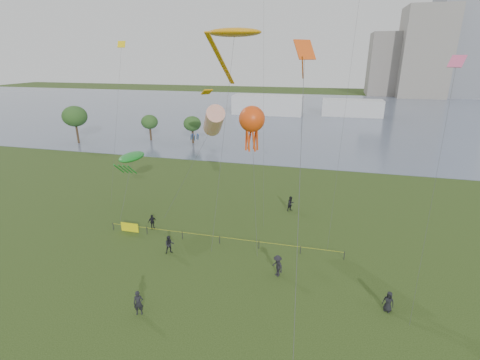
# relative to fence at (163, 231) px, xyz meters

# --- Properties ---
(ground_plane) EXTENTS (400.00, 400.00, 0.00)m
(ground_plane) POSITION_rel_fence_xyz_m (8.93, -12.84, -0.55)
(ground_plane) COLOR #203410
(lake) EXTENTS (400.00, 120.00, 0.08)m
(lake) POSITION_rel_fence_xyz_m (8.93, 87.16, -0.53)
(lake) COLOR slate
(lake) RESTS_ON ground_plane
(building_mid) EXTENTS (20.00, 20.00, 38.00)m
(building_mid) POSITION_rel_fence_xyz_m (54.93, 149.16, 18.45)
(building_mid) COLOR gray
(building_mid) RESTS_ON ground_plane
(building_low) EXTENTS (16.00, 18.00, 28.00)m
(building_low) POSITION_rel_fence_xyz_m (40.93, 155.16, 13.45)
(building_low) COLOR slate
(building_low) RESTS_ON ground_plane
(pavilion_left) EXTENTS (22.00, 8.00, 6.00)m
(pavilion_left) POSITION_rel_fence_xyz_m (-3.07, 82.16, 2.45)
(pavilion_left) COLOR silver
(pavilion_left) RESTS_ON ground_plane
(pavilion_right) EXTENTS (18.00, 7.00, 5.00)m
(pavilion_right) POSITION_rel_fence_xyz_m (22.93, 85.16, 1.95)
(pavilion_right) COLOR silver
(pavilion_right) RESTS_ON ground_plane
(trees) EXTENTS (28.39, 10.42, 7.91)m
(trees) POSITION_rel_fence_xyz_m (-27.67, 35.97, 4.50)
(trees) COLOR #372719
(trees) RESTS_ON ground_plane
(fence) EXTENTS (24.07, 0.07, 1.05)m
(fence) POSITION_rel_fence_xyz_m (0.00, 0.00, 0.00)
(fence) COLOR black
(fence) RESTS_ON ground_plane
(spectator_a) EXTENTS (1.09, 1.03, 1.79)m
(spectator_a) POSITION_rel_fence_xyz_m (2.04, -2.83, 0.34)
(spectator_a) COLOR black
(spectator_a) RESTS_ON ground_plane
(spectator_b) EXTENTS (1.38, 1.40, 1.94)m
(spectator_b) POSITION_rel_fence_xyz_m (12.49, -3.96, 0.41)
(spectator_b) COLOR black
(spectator_b) RESTS_ON ground_plane
(spectator_c) EXTENTS (0.88, 1.01, 1.64)m
(spectator_c) POSITION_rel_fence_xyz_m (-1.92, 1.31, 0.26)
(spectator_c) COLOR black
(spectator_c) RESTS_ON ground_plane
(spectator_d) EXTENTS (0.93, 0.79, 1.62)m
(spectator_d) POSITION_rel_fence_xyz_m (20.99, -6.34, 0.26)
(spectator_d) COLOR black
(spectator_d) RESTS_ON ground_plane
(spectator_f) EXTENTS (0.81, 0.66, 1.90)m
(spectator_f) POSITION_rel_fence_xyz_m (3.43, -11.06, 0.40)
(spectator_f) COLOR black
(spectator_f) RESTS_ON ground_plane
(spectator_g) EXTENTS (1.13, 1.14, 1.86)m
(spectator_g) POSITION_rel_fence_xyz_m (12.16, 9.56, 0.37)
(spectator_g) COLOR black
(spectator_g) RESTS_ON ground_plane
(kite_stingray) EXTENTS (5.02, 10.05, 20.13)m
(kite_stingray) POSITION_rel_fence_xyz_m (6.78, 3.54, 19.10)
(kite_stingray) COLOR #3F3F42
(kite_windsock) EXTENTS (7.53, 5.26, 13.12)m
(kite_windsock) POSITION_rel_fence_xyz_m (3.73, 6.29, 10.57)
(kite_windsock) COLOR #3F3F42
(kite_creature) EXTENTS (2.31, 5.09, 7.17)m
(kite_creature) POSITION_rel_fence_xyz_m (-5.97, 5.18, 6.18)
(kite_creature) COLOR #3F3F42
(kite_octopus) EXTENTS (2.43, 3.89, 13.58)m
(kite_octopus) POSITION_rel_fence_xyz_m (9.01, 1.28, 11.78)
(kite_octopus) COLOR #3F3F42
(kite_delta) EXTENTS (1.79, 10.00, 18.67)m
(kite_delta) POSITION_rel_fence_xyz_m (13.96, -7.31, 16.45)
(kite_delta) COLOR #3F3F42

